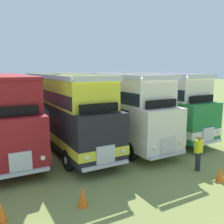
{
  "coord_description": "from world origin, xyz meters",
  "views": [
    {
      "loc": [
        -3.34,
        -15.13,
        4.84
      ],
      "look_at": [
        5.5,
        0.55,
        1.74
      ],
      "focal_mm": 40.43,
      "sensor_mm": 36.0,
      "label": 1
    }
  ],
  "objects": [
    {
      "name": "marshal_person",
      "position": [
        5.89,
        -7.14,
        0.89
      ],
      "size": [
        0.36,
        0.24,
        1.73
      ],
      "color": "#23232D",
      "rests_on": "ground"
    },
    {
      "name": "bus_sixth_in_row",
      "position": [
        8.31,
        0.22,
        2.36
      ],
      "size": [
        2.78,
        11.45,
        4.52
      ],
      "color": "#237538",
      "rests_on": "ground"
    },
    {
      "name": "cone_far_end",
      "position": [
        -0.18,
        -7.42,
        0.37
      ],
      "size": [
        0.36,
        0.36,
        0.74
      ],
      "primitive_type": "cone",
      "color": "orange",
      "rests_on": "ground"
    },
    {
      "name": "bus_third_in_row",
      "position": [
        -1.66,
        0.43,
        2.47
      ],
      "size": [
        2.79,
        10.32,
        4.49
      ],
      "color": "maroon",
      "rests_on": "ground"
    },
    {
      "name": "bus_fourth_in_row",
      "position": [
        1.66,
        -0.08,
        2.36
      ],
      "size": [
        2.66,
        11.17,
        4.52
      ],
      "color": "black",
      "rests_on": "ground"
    },
    {
      "name": "bus_fifth_in_row",
      "position": [
        4.99,
        -0.14,
        2.36
      ],
      "size": [
        2.63,
        11.64,
        4.52
      ],
      "color": "silver",
      "rests_on": "ground"
    },
    {
      "name": "ground_plane",
      "position": [
        0.0,
        0.0,
        0.0
      ],
      "size": [
        200.0,
        200.0,
        0.0
      ],
      "primitive_type": "plane",
      "color": "olive"
    },
    {
      "name": "cone_near_end",
      "position": [
        -2.8,
        -7.02,
        0.33
      ],
      "size": [
        0.36,
        0.36,
        0.67
      ],
      "primitive_type": "cone",
      "color": "orange",
      "rests_on": "ground"
    },
    {
      "name": "cone_mid_row",
      "position": [
        5.81,
        -8.45,
        0.33
      ],
      "size": [
        0.36,
        0.36,
        0.65
      ],
      "primitive_type": "cone",
      "color": "orange",
      "rests_on": "ground"
    }
  ]
}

